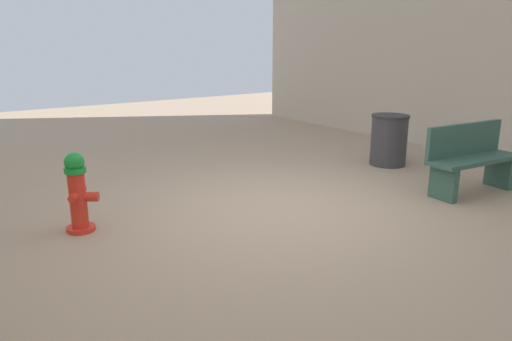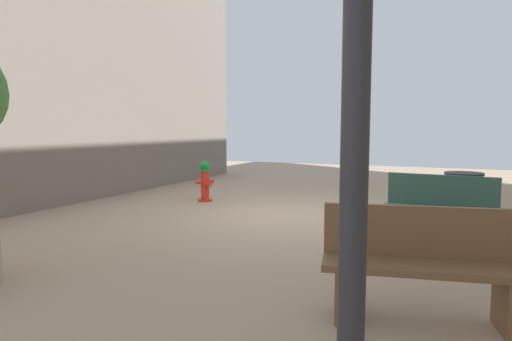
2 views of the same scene
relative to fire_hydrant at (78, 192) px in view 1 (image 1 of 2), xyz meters
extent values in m
plane|color=tan|center=(-2.32, 0.73, -0.45)|extent=(23.40, 23.40, 0.00)
cylinder|color=red|center=(0.00, 0.00, -0.42)|extent=(0.31, 0.31, 0.05)
cylinder|color=red|center=(0.00, 0.00, -0.09)|extent=(0.18, 0.18, 0.62)
cylinder|color=#198C33|center=(0.00, 0.00, 0.25)|extent=(0.23, 0.23, 0.06)
sphere|color=#198C33|center=(0.00, 0.00, 0.34)|extent=(0.21, 0.21, 0.21)
cylinder|color=red|center=(-0.07, -0.12, -0.01)|extent=(0.14, 0.15, 0.08)
cylinder|color=red|center=(0.08, 0.11, -0.01)|extent=(0.14, 0.15, 0.08)
cylinder|color=red|center=(-0.12, 0.08, -0.05)|extent=(0.18, 0.17, 0.11)
cube|color=#33594C|center=(-5.37, 1.86, -0.22)|extent=(0.14, 0.40, 0.45)
cube|color=#33594C|center=(-4.20, 1.73, -0.22)|extent=(0.14, 0.40, 0.45)
cube|color=#33594C|center=(-4.78, 1.79, 0.03)|extent=(1.51, 0.60, 0.06)
cube|color=#33594C|center=(-4.81, 1.61, 0.28)|extent=(1.47, 0.22, 0.44)
cylinder|color=#38383D|center=(-5.14, 0.06, -0.04)|extent=(0.60, 0.60, 0.81)
cylinder|color=#2C2C30|center=(-5.14, 0.06, 0.39)|extent=(0.63, 0.63, 0.04)
camera|label=1|loc=(1.33, 5.12, 1.57)|focal=33.35mm
camera|label=2|loc=(-4.85, 8.25, 1.16)|focal=30.51mm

